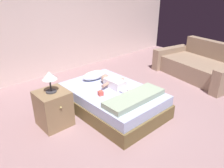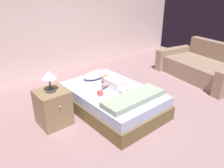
{
  "view_description": "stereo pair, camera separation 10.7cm",
  "coord_description": "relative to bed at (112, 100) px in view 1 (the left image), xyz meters",
  "views": [
    {
      "loc": [
        -2.39,
        -1.71,
        1.99
      ],
      "look_at": [
        -0.2,
        0.72,
        0.5
      ],
      "focal_mm": 34.58,
      "sensor_mm": 36.0,
      "label": 1
    },
    {
      "loc": [
        -2.31,
        -1.78,
        1.99
      ],
      "look_at": [
        -0.2,
        0.72,
        0.5
      ],
      "focal_mm": 34.58,
      "sensor_mm": 36.0,
      "label": 2
    }
  ],
  "objects": [
    {
      "name": "toothbrush",
      "position": [
        0.38,
        0.13,
        0.21
      ],
      "size": [
        0.08,
        0.15,
        0.02
      ],
      "color": "#3280ED",
      "rests_on": "bed"
    },
    {
      "name": "nightstand",
      "position": [
        -0.95,
        0.28,
        0.09
      ],
      "size": [
        0.45,
        0.48,
        0.56
      ],
      "color": "#886D4C",
      "rests_on": "ground_plane"
    },
    {
      "name": "ground_plane",
      "position": [
        0.2,
        -0.72,
        -0.19
      ],
      "size": [
        8.0,
        8.0,
        0.0
      ],
      "primitive_type": "plane",
      "color": "gray"
    },
    {
      "name": "bed",
      "position": [
        0.0,
        0.0,
        0.0
      ],
      "size": [
        1.16,
        1.75,
        0.4
      ],
      "color": "brown",
      "rests_on": "ground_plane"
    },
    {
      "name": "blanket",
      "position": [
        0.0,
        -0.51,
        0.24
      ],
      "size": [
        1.04,
        0.36,
        0.08
      ],
      "color": "#93A58C",
      "rests_on": "bed"
    },
    {
      "name": "lamp",
      "position": [
        -0.95,
        0.28,
        0.61
      ],
      "size": [
        0.22,
        0.22,
        0.32
      ],
      "color": "#333338",
      "rests_on": "nightstand"
    },
    {
      "name": "toy_block",
      "position": [
        -0.28,
        -0.04,
        0.24
      ],
      "size": [
        0.09,
        0.09,
        0.07
      ],
      "color": "#E44F40",
      "rests_on": "bed"
    },
    {
      "name": "baby",
      "position": [
        0.1,
        0.07,
        0.27
      ],
      "size": [
        0.49,
        0.68,
        0.16
      ],
      "color": "white",
      "rests_on": "bed"
    },
    {
      "name": "wall_behind_bed",
      "position": [
        0.2,
        2.28,
        1.2
      ],
      "size": [
        8.0,
        0.12,
        2.78
      ],
      "primitive_type": "cube",
      "color": "beige",
      "rests_on": "ground_plane"
    },
    {
      "name": "pillow",
      "position": [
        0.07,
        0.57,
        0.27
      ],
      "size": [
        0.5,
        0.27,
        0.14
      ],
      "color": "white",
      "rests_on": "bed"
    },
    {
      "name": "couch",
      "position": [
        2.62,
        -0.25,
        0.06
      ],
      "size": [
        1.49,
        2.08,
        0.79
      ],
      "color": "#8F7560",
      "rests_on": "ground_plane"
    }
  ]
}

